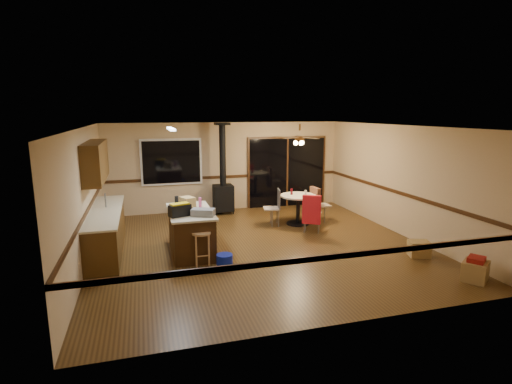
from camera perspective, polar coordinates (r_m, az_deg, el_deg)
name	(u,v)px	position (r m, az deg, el deg)	size (l,w,h in m)	color
floor	(260,246)	(8.89, 0.54, -7.65)	(7.00, 7.00, 0.00)	#4A3014
ceiling	(260,127)	(8.41, 0.57, 9.33)	(7.00, 7.00, 0.00)	silver
wall_back	(226,167)	(11.91, -4.24, 3.64)	(7.00, 7.00, 0.00)	tan
wall_front	(335,236)	(5.39, 11.23, -6.13)	(7.00, 7.00, 0.00)	tan
wall_left	(84,197)	(8.29, -23.32, -0.69)	(7.00, 7.00, 0.00)	tan
wall_right	(401,180)	(10.11, 19.95, 1.59)	(7.00, 7.00, 0.00)	tan
chair_rail	(260,201)	(8.62, 0.55, -1.36)	(7.00, 7.00, 0.08)	#39200E
window	(172,162)	(11.62, -11.97, 4.22)	(1.72, 0.10, 1.32)	black
sliding_door	(287,173)	(12.42, 4.44, 2.79)	(2.52, 0.10, 2.10)	black
lower_cabinets	(106,232)	(8.95, -20.58, -5.40)	(0.60, 3.00, 0.86)	#513414
countertop	(105,211)	(8.83, -20.79, -2.60)	(0.64, 3.04, 0.04)	beige
upper_cabinets	(95,161)	(8.87, -21.96, 4.08)	(0.35, 2.00, 0.80)	#513414
kitchen_island	(191,231)	(8.47, -9.28, -5.57)	(0.88, 1.68, 0.90)	#38210E
wood_stove	(223,189)	(11.53, -4.72, 0.50)	(0.55, 0.50, 2.52)	black
ceiling_fan	(300,140)	(10.21, 6.24, 7.46)	(0.24, 0.24, 0.55)	brown
fluorescent_strip	(171,129)	(8.39, -12.05, 8.81)	(0.10, 1.20, 0.04)	white
toolbox_grey	(203,212)	(7.88, -7.57, -2.90)	(0.44, 0.25, 0.14)	slate
toolbox_black	(180,210)	(7.93, -10.83, -2.59)	(0.41, 0.22, 0.23)	black
toolbox_yellow_lid	(180,204)	(7.90, -10.87, -1.69)	(0.36, 0.19, 0.03)	gold
box_on_island	(188,202)	(8.66, -9.74, -1.41)	(0.24, 0.32, 0.21)	#9B7B45
bottle_dark	(177,203)	(8.48, -11.26, -1.52)	(0.08, 0.08, 0.28)	black
bottle_pink	(200,202)	(8.60, -7.99, -1.48)	(0.07, 0.07, 0.21)	#D84C8C
bottle_white	(191,201)	(8.87, -9.29, -1.26)	(0.05, 0.05, 0.16)	white
bar_stool	(202,248)	(7.79, -7.77, -8.00)	(0.36, 0.36, 0.66)	tan
blue_bucket	(225,261)	(7.69, -4.52, -9.79)	(0.31, 0.31, 0.26)	#0D21C3
dining_table	(298,204)	(10.46, 6.04, -1.76)	(0.95, 0.95, 0.78)	black
glass_red	(292,192)	(10.43, 5.11, 0.06)	(0.06, 0.06, 0.16)	#590C14
glass_cream	(306,193)	(10.42, 7.10, -0.08)	(0.06, 0.06, 0.13)	beige
chair_left	(276,203)	(10.32, 2.81, -1.58)	(0.48, 0.47, 0.51)	tan
chair_near	(312,210)	(9.68, 7.97, -2.49)	(0.60, 0.61, 0.70)	tan
chair_right	(316,200)	(10.68, 8.55, -1.19)	(0.48, 0.44, 0.70)	tan
box_under_window	(190,209)	(11.51, -9.34, -2.40)	(0.47, 0.38, 0.38)	#9B7B45
box_corner_a	(475,271)	(8.07, 28.83, -9.85)	(0.45, 0.38, 0.35)	#9B7B45
box_corner_b	(419,249)	(8.87, 22.27, -7.52)	(0.39, 0.34, 0.32)	#9B7B45
box_small_red	(477,259)	(8.00, 28.98, -8.42)	(0.31, 0.26, 0.08)	maroon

